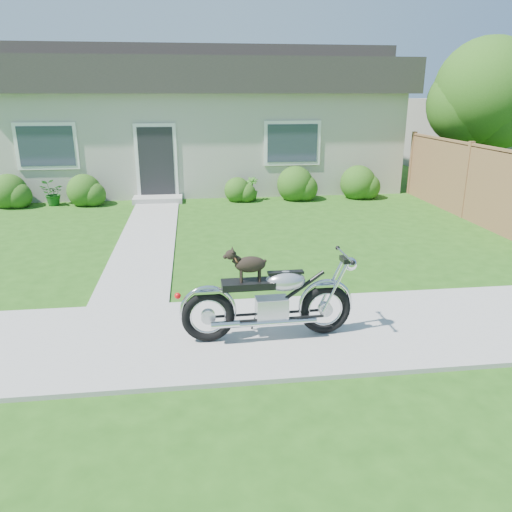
{
  "coord_description": "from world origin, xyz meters",
  "views": [
    {
      "loc": [
        -0.48,
        -5.86,
        3.01
      ],
      "look_at": [
        0.4,
        1.0,
        0.75
      ],
      "focal_mm": 35.0,
      "sensor_mm": 36.0,
      "label": 1
    }
  ],
  "objects": [
    {
      "name": "shrub_row",
      "position": [
        0.08,
        8.5,
        0.42
      ],
      "size": [
        10.97,
        1.07,
        1.07
      ],
      "color": "#2A5416",
      "rests_on": "ground"
    },
    {
      "name": "potted_plant_left",
      "position": [
        -4.41,
        8.55,
        0.34
      ],
      "size": [
        0.68,
        0.61,
        0.68
      ],
      "primitive_type": "imported",
      "rotation": [
        0.0,
        0.0,
        3.27
      ],
      "color": "#164F15",
      "rests_on": "ground"
    },
    {
      "name": "house",
      "position": [
        -0.0,
        11.99,
        2.16
      ],
      "size": [
        12.6,
        7.03,
        4.5
      ],
      "color": "beige",
      "rests_on": "ground"
    },
    {
      "name": "tree_near",
      "position": [
        8.07,
        8.06,
        2.92
      ],
      "size": [
        2.98,
        2.97,
        4.56
      ],
      "color": "#3D2B1C",
      "rests_on": "ground"
    },
    {
      "name": "fence",
      "position": [
        6.3,
        5.75,
        0.94
      ],
      "size": [
        0.12,
        6.62,
        1.9
      ],
      "color": "#8F5B40",
      "rests_on": "ground"
    },
    {
      "name": "potted_plant_right",
      "position": [
        1.23,
        8.55,
        0.34
      ],
      "size": [
        0.51,
        0.51,
        0.68
      ],
      "primitive_type": "imported",
      "rotation": [
        0.0,
        0.0,
        5.84
      ],
      "color": "#2F6A1D",
      "rests_on": "ground"
    },
    {
      "name": "tree_far",
      "position": [
        9.82,
        10.27,
        2.93
      ],
      "size": [
        2.98,
        2.98,
        4.57
      ],
      "color": "#3D2B1C",
      "rests_on": "ground"
    },
    {
      "name": "walkway",
      "position": [
        -1.5,
        5.0,
        0.01
      ],
      "size": [
        1.2,
        8.0,
        0.03
      ],
      "primitive_type": "cube",
      "color": "#9E9B93",
      "rests_on": "ground"
    },
    {
      "name": "sidewalk",
      "position": [
        0.0,
        0.0,
        0.02
      ],
      "size": [
        24.0,
        2.2,
        0.04
      ],
      "primitive_type": "cube",
      "color": "#9E9B93",
      "rests_on": "ground"
    },
    {
      "name": "motorcycle_with_dog",
      "position": [
        0.43,
        -0.17,
        0.56
      ],
      "size": [
        2.22,
        0.6,
        1.19
      ],
      "rotation": [
        0.0,
        0.0,
        0.02
      ],
      "color": "black",
      "rests_on": "sidewalk"
    },
    {
      "name": "ground",
      "position": [
        0.0,
        0.0,
        0.0
      ],
      "size": [
        80.0,
        80.0,
        0.0
      ],
      "primitive_type": "plane",
      "color": "#235114",
      "rests_on": "ground"
    }
  ]
}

